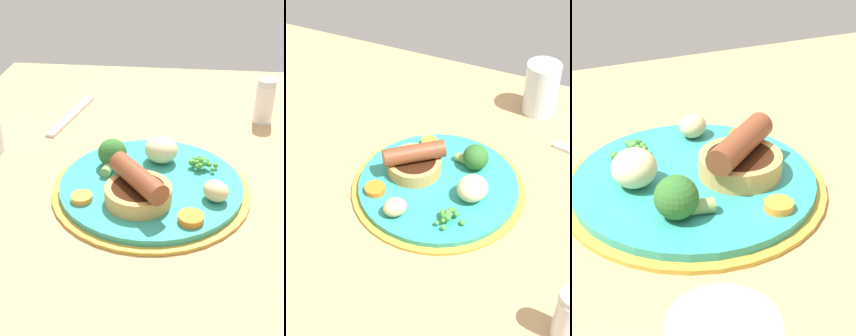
# 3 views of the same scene
# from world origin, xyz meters

# --- Properties ---
(dining_table) EXTENTS (1.10, 0.80, 0.03)m
(dining_table) POSITION_xyz_m (0.00, 0.00, 0.01)
(dining_table) COLOR tan
(dining_table) RESTS_ON ground
(dinner_plate) EXTENTS (0.28, 0.28, 0.01)m
(dinner_plate) POSITION_xyz_m (0.02, 0.01, 0.04)
(dinner_plate) COLOR #B79333
(dinner_plate) RESTS_ON dining_table
(sausage_pudding) EXTENTS (0.10, 0.09, 0.05)m
(sausage_pudding) POSITION_xyz_m (-0.03, 0.02, 0.06)
(sausage_pudding) COLOR tan
(sausage_pudding) RESTS_ON dinner_plate
(pea_pile) EXTENTS (0.04, 0.04, 0.02)m
(pea_pile) POSITION_xyz_m (0.07, -0.06, 0.05)
(pea_pile) COLOR #458A27
(pea_pile) RESTS_ON dinner_plate
(broccoli_floret_near) EXTENTS (0.06, 0.04, 0.04)m
(broccoli_floret_near) POSITION_xyz_m (0.06, 0.07, 0.06)
(broccoli_floret_near) COLOR #2D6628
(broccoli_floret_near) RESTS_ON dinner_plate
(potato_chunk_0) EXTENTS (0.05, 0.05, 0.03)m
(potato_chunk_0) POSITION_xyz_m (-0.01, -0.08, 0.06)
(potato_chunk_0) COLOR #CCB77F
(potato_chunk_0) RESTS_ON dinner_plate
(potato_chunk_1) EXTENTS (0.06, 0.07, 0.04)m
(potato_chunk_1) POSITION_xyz_m (0.08, 0.00, 0.06)
(potato_chunk_1) COLOR beige
(potato_chunk_1) RESTS_ON dinner_plate
(carrot_slice_3) EXTENTS (0.04, 0.04, 0.01)m
(carrot_slice_3) POSITION_xyz_m (-0.06, -0.05, 0.05)
(carrot_slice_3) COLOR orange
(carrot_slice_3) RESTS_ON dinner_plate
(carrot_slice_4) EXTENTS (0.04, 0.04, 0.01)m
(carrot_slice_4) POSITION_xyz_m (-0.03, 0.10, 0.05)
(carrot_slice_4) COLOR orange
(carrot_slice_4) RESTS_ON dinner_plate
(fork) EXTENTS (0.18, 0.05, 0.01)m
(fork) POSITION_xyz_m (0.25, 0.18, 0.03)
(fork) COLOR silver
(fork) RESTS_ON dining_table
(salt_shaker) EXTENTS (0.03, 0.03, 0.08)m
(salt_shaker) POSITION_xyz_m (0.27, -0.17, 0.07)
(salt_shaker) COLOR silver
(salt_shaker) RESTS_ON dining_table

